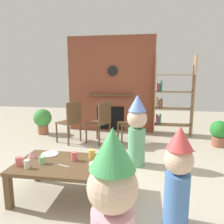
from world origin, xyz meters
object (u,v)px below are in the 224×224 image
object	(u,v)px
dining_chair_right	(133,120)
dining_chair_middle	(101,120)
paper_cup_far_right	(19,161)
potted_plant_tall	(219,132)
coffee_table	(67,168)
child_with_cone_hat	(113,211)
paper_cup_center	(27,164)
paper_plate_front	(96,164)
paper_cup_near_left	(92,154)
bookshelf	(170,100)
paper_plate_rear	(50,154)
dining_chair_left	(71,120)
birthday_cake_slice	(31,155)
child_by_the_chairs	(137,129)
paper_cup_near_right	(74,156)
potted_plant_short	(43,119)
child_in_pink	(178,174)
paper_cup_far_left	(43,160)

from	to	relation	value
dining_chair_right	dining_chair_middle	bearing A→B (deg)	-11.90
paper_cup_far_right	potted_plant_tall	bearing A→B (deg)	39.09
coffee_table	child_with_cone_hat	distance (m)	1.28
paper_cup_center	paper_plate_front	size ratio (longest dim) A/B	0.55
paper_cup_near_left	paper_cup_center	xyz separation A→B (m)	(-0.63, -0.41, -0.00)
bookshelf	paper_cup_far_right	world-z (taller)	bookshelf
coffee_table	dining_chair_right	world-z (taller)	dining_chair_right
paper_cup_center	paper_plate_rear	size ratio (longest dim) A/B	0.44
paper_cup_near_left	dining_chair_left	xyz separation A→B (m)	(-0.90, 1.76, 0.03)
bookshelf	birthday_cake_slice	xyz separation A→B (m)	(-1.98, -2.85, -0.40)
child_by_the_chairs	paper_cup_center	bearing A→B (deg)	-6.33
paper_cup_near_right	child_with_cone_hat	world-z (taller)	child_with_cone_hat
birthday_cake_slice	paper_plate_rear	bearing A→B (deg)	37.49
paper_cup_center	potted_plant_short	bearing A→B (deg)	114.01
dining_chair_left	potted_plant_short	size ratio (longest dim) A/B	1.44
dining_chair_right	potted_plant_short	size ratio (longest dim) A/B	1.44
coffee_table	child_with_cone_hat	xyz separation A→B (m)	(0.71, -1.04, 0.24)
paper_cup_far_right	paper_plate_rear	distance (m)	0.43
paper_plate_front	child_with_cone_hat	bearing A→B (deg)	-71.52
paper_cup_center	potted_plant_short	size ratio (longest dim) A/B	0.15
coffee_table	child_with_cone_hat	size ratio (longest dim) A/B	1.04
dining_chair_right	potted_plant_tall	bearing A→B (deg)	164.41
coffee_table	paper_cup_near_right	xyz separation A→B (m)	(0.07, 0.09, 0.11)
paper_plate_front	child_with_cone_hat	distance (m)	1.12
bookshelf	potted_plant_short	world-z (taller)	bookshelf
child_by_the_chairs	potted_plant_short	world-z (taller)	child_by_the_chairs
dining_chair_left	potted_plant_tall	world-z (taller)	dining_chair_left
paper_plate_front	dining_chair_right	bearing A→B (deg)	82.00
paper_plate_front	child_in_pink	world-z (taller)	child_in_pink
child_in_pink	child_by_the_chairs	world-z (taller)	child_by_the_chairs
coffee_table	bookshelf	bearing A→B (deg)	63.04
coffee_table	dining_chair_middle	xyz separation A→B (m)	(-0.01, 2.02, 0.14)
paper_plate_rear	potted_plant_short	world-z (taller)	potted_plant_short
paper_cup_center	child_by_the_chairs	world-z (taller)	child_by_the_chairs
birthday_cake_slice	child_with_cone_hat	bearing A→B (deg)	-43.04
paper_cup_far_right	potted_plant_short	world-z (taller)	potted_plant_short
child_in_pink	dining_chair_left	bearing A→B (deg)	-37.00
paper_cup_far_left	child_with_cone_hat	xyz separation A→B (m)	(0.98, -0.98, 0.14)
dining_chair_right	paper_cup_far_right	bearing A→B (deg)	43.57
paper_plate_rear	dining_chair_right	world-z (taller)	dining_chair_right
paper_plate_rear	paper_cup_near_right	bearing A→B (deg)	-19.95
paper_cup_center	potted_plant_tall	xyz separation A→B (m)	(2.79, 2.42, -0.18)
paper_cup_center	potted_plant_short	xyz separation A→B (m)	(-1.21, 2.73, -0.12)
paper_cup_far_left	paper_plate_rear	world-z (taller)	paper_cup_far_left
paper_cup_center	paper_cup_near_left	bearing A→B (deg)	32.72
paper_cup_near_right	paper_cup_near_left	bearing A→B (deg)	33.30
paper_cup_near_right	paper_cup_far_right	xyz separation A→B (m)	(-0.58, -0.24, -0.00)
bookshelf	dining_chair_left	distance (m)	2.37
birthday_cake_slice	dining_chair_left	distance (m)	1.89
child_with_cone_hat	dining_chair_left	distance (m)	3.30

